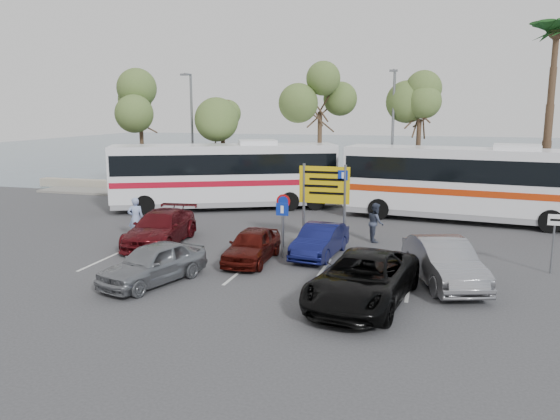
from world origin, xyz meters
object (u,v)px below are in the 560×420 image
(direction_sign, at_px, (324,191))
(car_silver_b, at_px, (444,262))
(pedestrian_far, at_px, (376,222))
(street_lamp_right, at_px, (393,132))
(street_lamp_left, at_px, (192,129))
(pedestrian_near, at_px, (136,218))
(suv_black, at_px, (363,279))
(car_blue, at_px, (320,241))
(coach_bus_left, at_px, (225,177))
(car_silver_a, at_px, (153,263))
(coach_bus_right, at_px, (473,186))
(car_maroon, at_px, (161,228))
(car_red, at_px, (252,245))

(direction_sign, xyz_separation_m, car_silver_b, (5.00, -4.04, -1.65))
(direction_sign, height_order, pedestrian_far, direction_sign)
(street_lamp_right, height_order, pedestrian_far, street_lamp_right)
(street_lamp_right, height_order, car_silver_b, street_lamp_right)
(street_lamp_left, height_order, pedestrian_near, street_lamp_left)
(suv_black, bearing_deg, car_blue, 124.57)
(coach_bus_left, bearing_deg, pedestrian_near, -97.04)
(pedestrian_near, xyz_separation_m, pedestrian_far, (10.63, 2.61, -0.09))
(car_silver_b, bearing_deg, pedestrian_near, 148.84)
(suv_black, height_order, pedestrian_far, pedestrian_far)
(street_lamp_left, bearing_deg, coach_bus_left, -40.78)
(pedestrian_near, bearing_deg, street_lamp_right, -158.36)
(suv_black, bearing_deg, street_lamp_left, 137.56)
(direction_sign, xyz_separation_m, car_silver_a, (-4.60, -6.70, -1.73))
(street_lamp_left, height_order, car_silver_a, street_lamp_left)
(street_lamp_right, bearing_deg, car_silver_b, -78.20)
(street_lamp_left, relative_size, pedestrian_near, 4.10)
(coach_bus_right, distance_m, car_silver_a, 17.91)
(direction_sign, relative_size, coach_bus_left, 0.27)
(street_lamp_right, bearing_deg, car_blue, -98.52)
(direction_sign, relative_size, car_silver_b, 0.76)
(street_lamp_right, xyz_separation_m, coach_bus_right, (4.50, -3.02, -2.67))
(street_lamp_left, relative_size, coach_bus_left, 0.61)
(coach_bus_left, distance_m, car_maroon, 9.09)
(street_lamp_left, distance_m, pedestrian_near, 12.28)
(coach_bus_right, bearing_deg, direction_sign, -131.65)
(street_lamp_left, height_order, street_lamp_right, same)
(street_lamp_left, distance_m, car_blue, 16.90)
(street_lamp_right, distance_m, pedestrian_near, 16.00)
(coach_bus_right, relative_size, pedestrian_near, 6.95)
(street_lamp_right, bearing_deg, direction_sign, -100.94)
(car_silver_b, relative_size, pedestrian_far, 2.67)
(car_silver_a, bearing_deg, car_silver_b, 33.74)
(direction_sign, height_order, suv_black, direction_sign)
(street_lamp_left, height_order, car_silver_b, street_lamp_left)
(pedestrian_far, bearing_deg, car_blue, 133.67)
(car_blue, relative_size, pedestrian_far, 2.24)
(direction_sign, relative_size, car_red, 0.93)
(car_maroon, distance_m, pedestrian_far, 9.62)
(car_red, distance_m, car_silver_b, 7.25)
(coach_bus_left, distance_m, car_red, 11.85)
(car_maroon, height_order, pedestrian_far, pedestrian_far)
(car_red, xyz_separation_m, suv_black, (4.80, -3.48, 0.11))
(car_silver_b, bearing_deg, pedestrian_far, 98.76)
(coach_bus_right, xyz_separation_m, car_blue, (-6.30, -9.00, -1.28))
(car_maroon, bearing_deg, coach_bus_right, 27.70)
(street_lamp_right, relative_size, coach_bus_right, 0.59)
(street_lamp_right, xyz_separation_m, car_maroon, (-9.00, -12.02, -3.86))
(coach_bus_right, bearing_deg, pedestrian_far, -127.07)
(direction_sign, height_order, coach_bus_left, coach_bus_left)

